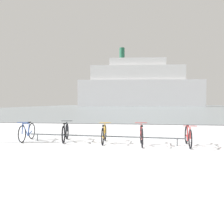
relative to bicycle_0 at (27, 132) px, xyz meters
name	(u,v)px	position (x,y,z in m)	size (l,w,h in m)	color
ground	(141,108)	(4.60, 51.75, -0.41)	(80.00, 132.00, 0.08)	white
bike_rack	(103,136)	(3.28, -0.19, -0.10)	(6.29, 0.52, 0.31)	#4C5156
bicycle_0	(27,132)	(0.00, 0.00, 0.00)	(0.46, 1.66, 0.82)	black
bicycle_1	(65,132)	(1.65, 0.06, 0.00)	(0.49, 1.70, 0.83)	black
bicycle_2	(104,134)	(3.31, -0.13, -0.02)	(0.46, 1.67, 0.78)	black
bicycle_3	(141,135)	(4.79, -0.44, 0.00)	(0.46, 1.69, 0.83)	black
bicycle_4	(188,136)	(6.50, -0.39, -0.01)	(0.46, 1.69, 0.80)	black
ferry_ship	(139,87)	(3.56, 80.41, 7.12)	(46.91, 14.26, 22.34)	white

